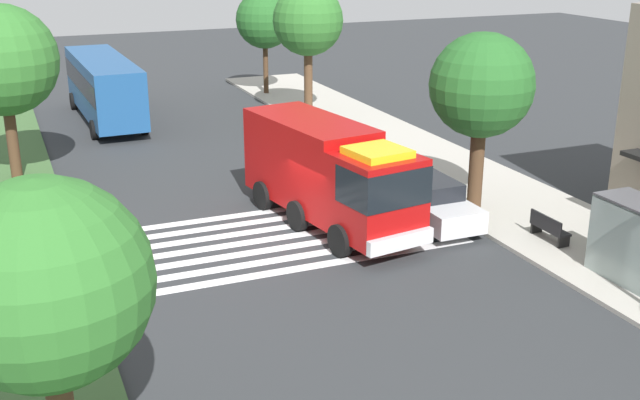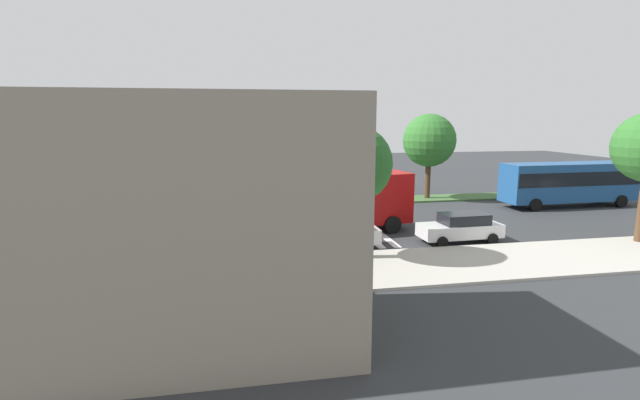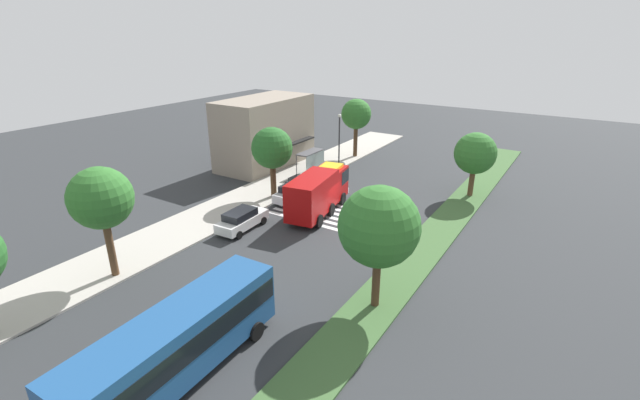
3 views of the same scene
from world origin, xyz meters
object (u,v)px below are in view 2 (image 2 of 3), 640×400
sidewalk_tree_center (354,165)px  median_tree_far_west (429,141)px  parked_car_mid (336,233)px  transit_bus (569,181)px  bus_stop_shelter (193,233)px  street_lamp (101,193)px  median_tree_west (176,154)px  fire_truck (341,200)px  bench_near_shelter (281,256)px  parked_car_west (461,227)px

sidewalk_tree_center → median_tree_far_west: median_tree_far_west is taller
parked_car_mid → transit_bus: (-21.00, -8.43, 1.21)m
bus_stop_shelter → street_lamp: street_lamp is taller
street_lamp → sidewalk_tree_center: bearing=178.0°
sidewalk_tree_center → median_tree_west: size_ratio=1.09×
fire_truck → street_lamp: 13.57m
fire_truck → bus_stop_shelter: fire_truck is taller
parked_car_mid → transit_bus: bearing=-157.9°
fire_truck → median_tree_far_west: median_tree_far_west is taller
median_tree_far_west → sidewalk_tree_center: bearing=55.6°
parked_car_mid → bench_near_shelter: parked_car_mid is taller
transit_bus → bench_near_shelter: bearing=-156.7°
transit_bus → sidewalk_tree_center: sidewalk_tree_center is taller
bus_stop_shelter → sidewalk_tree_center: (-7.69, -0.57, 2.92)m
parked_car_mid → sidewalk_tree_center: 4.52m
parked_car_west → bench_near_shelter: (10.68, 2.76, -0.27)m
bus_stop_shelter → transit_bus: bearing=-158.4°
sidewalk_tree_center → transit_bus: bearing=-152.7°
transit_bus → street_lamp: street_lamp is taller
parked_car_west → bench_near_shelter: bearing=12.2°
fire_truck → median_tree_far_west: (-10.12, -10.21, 3.06)m
median_tree_far_west → median_tree_west: bearing=-0.0°
fire_truck → parked_car_mid: size_ratio=1.87×
median_tree_west → median_tree_far_west: bearing=180.0°
fire_truck → street_lamp: street_lamp is taller
bus_stop_shelter → sidewalk_tree_center: bearing=-175.8°
median_tree_west → sidewalk_tree_center: bearing=122.9°
street_lamp → sidewalk_tree_center: 11.79m
sidewalk_tree_center → median_tree_west: 18.80m
parked_car_mid → street_lamp: size_ratio=0.79×
parked_car_mid → street_lamp: (11.36, 1.80, 2.83)m
street_lamp → parked_car_west: bearing=-174.5°
bench_near_shelter → sidewalk_tree_center: bearing=-171.4°
transit_bus → fire_truck: bearing=-167.2°
median_tree_far_west → median_tree_west: (21.02, -0.00, -0.87)m
transit_bus → median_tree_far_west: bearing=150.8°
parked_car_mid → transit_bus: size_ratio=0.43×
transit_bus → median_tree_far_west: median_tree_far_west is taller
parked_car_west → bench_near_shelter: parked_car_west is taller
parked_car_mid → bus_stop_shelter: 7.89m
parked_car_mid → bus_stop_shelter: bearing=20.9°
street_lamp → median_tree_west: 15.47m
fire_truck → bus_stop_shelter: bearing=27.2°
fire_truck → bench_near_shelter: (4.39, 6.13, -1.46)m
parked_car_mid → sidewalk_tree_center: bearing=99.7°
transit_bus → sidewalk_tree_center: bearing=-154.2°
street_lamp → bus_stop_shelter: bearing=166.5°
bus_stop_shelter → fire_truck: bearing=-143.8°
parked_car_west → sidewalk_tree_center: bearing=15.2°
fire_truck → parked_car_west: 7.23m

